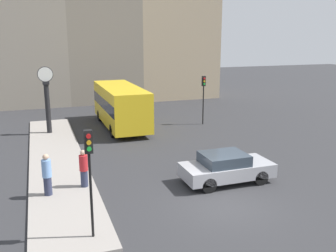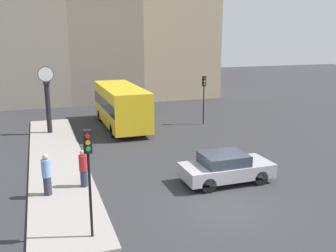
{
  "view_description": "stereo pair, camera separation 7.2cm",
  "coord_description": "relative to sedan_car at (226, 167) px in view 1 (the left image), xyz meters",
  "views": [
    {
      "loc": [
        -6.85,
        -12.52,
        6.73
      ],
      "look_at": [
        -0.21,
        6.26,
        1.88
      ],
      "focal_mm": 40.0,
      "sensor_mm": 36.0,
      "label": 1
    },
    {
      "loc": [
        -6.78,
        -12.54,
        6.73
      ],
      "look_at": [
        -0.21,
        6.26,
        1.88
      ],
      "focal_mm": 40.0,
      "sensor_mm": 36.0,
      "label": 2
    }
  ],
  "objects": [
    {
      "name": "ground_plane",
      "position": [
        -1.21,
        -2.12,
        -0.72
      ],
      "size": [
        120.0,
        120.0,
        0.0
      ],
      "primitive_type": "plane",
      "color": "#2D2D30"
    },
    {
      "name": "sidewalk_corner",
      "position": [
        -7.3,
        5.9,
        -0.66
      ],
      "size": [
        2.87,
        20.05,
        0.12
      ],
      "primitive_type": "cube",
      "color": "gray",
      "rests_on": "ground_plane"
    },
    {
      "name": "building_row",
      "position": [
        -0.94,
        24.32,
        6.21
      ],
      "size": [
        24.07,
        5.0,
        14.95
      ],
      "color": "gray",
      "rests_on": "ground_plane"
    },
    {
      "name": "sedan_car",
      "position": [
        0.0,
        0.0,
        0.0
      ],
      "size": [
        4.25,
        1.89,
        1.41
      ],
      "color": "#9E9EA3",
      "rests_on": "ground_plane"
    },
    {
      "name": "bus_distant",
      "position": [
        -2.28,
        12.26,
        1.02
      ],
      "size": [
        2.61,
        8.38,
        3.06
      ],
      "color": "gold",
      "rests_on": "ground_plane"
    },
    {
      "name": "traffic_light_near",
      "position": [
        -6.64,
        -3.07,
        2.05
      ],
      "size": [
        0.26,
        0.24,
        3.7
      ],
      "color": "black",
      "rests_on": "sidewalk_corner"
    },
    {
      "name": "traffic_light_far",
      "position": [
        3.91,
        11.1,
        1.95
      ],
      "size": [
        0.26,
        0.24,
        3.73
      ],
      "color": "black",
      "rests_on": "ground_plane"
    },
    {
      "name": "street_clock",
      "position": [
        -7.43,
        11.88,
        1.65
      ],
      "size": [
        1.04,
        0.43,
        4.56
      ],
      "color": "black",
      "rests_on": "sidewalk_corner"
    },
    {
      "name": "pedestrian_red_top",
      "position": [
        -6.36,
        1.39,
        0.25
      ],
      "size": [
        0.38,
        0.38,
        1.7
      ],
      "color": "#2D334C",
      "rests_on": "sidewalk_corner"
    },
    {
      "name": "pedestrian_blue_stripe",
      "position": [
        -7.93,
        0.98,
        0.3
      ],
      "size": [
        0.39,
        0.39,
        1.81
      ],
      "color": "#2D334C",
      "rests_on": "sidewalk_corner"
    }
  ]
}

